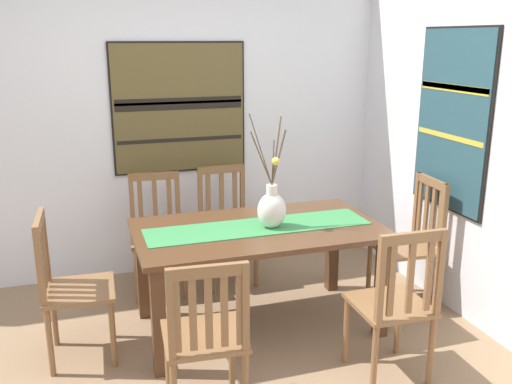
{
  "coord_description": "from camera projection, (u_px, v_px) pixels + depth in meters",
  "views": [
    {
      "loc": [
        -0.74,
        -2.76,
        1.95
      ],
      "look_at": [
        0.36,
        0.65,
        0.96
      ],
      "focal_mm": 39.18,
      "sensor_mm": 36.0,
      "label": 1
    }
  ],
  "objects": [
    {
      "name": "chair_1",
      "position": [
        157.0,
        232.0,
        4.37
      ],
      "size": [
        0.45,
        0.45,
        0.93
      ],
      "color": "brown",
      "rests_on": "ground_plane"
    },
    {
      "name": "ground_plane",
      "position": [
        231.0,
        384.0,
        3.28
      ],
      "size": [
        6.4,
        6.4,
        0.03
      ],
      "primitive_type": "cube",
      "color": "#8E7051"
    },
    {
      "name": "chair_4",
      "position": [
        68.0,
        285.0,
        3.4
      ],
      "size": [
        0.44,
        0.44,
        0.94
      ],
      "color": "brown",
      "rests_on": "ground_plane"
    },
    {
      "name": "painting_on_back_wall",
      "position": [
        179.0,
        108.0,
        4.57
      ],
      "size": [
        1.1,
        0.05,
        1.06
      ],
      "color": "black"
    },
    {
      "name": "chair_2",
      "position": [
        206.0,
        335.0,
        2.83
      ],
      "size": [
        0.45,
        0.45,
        0.93
      ],
      "color": "brown",
      "rests_on": "ground_plane"
    },
    {
      "name": "chair_3",
      "position": [
        395.0,
        303.0,
        3.18
      ],
      "size": [
        0.43,
        0.43,
        0.96
      ],
      "color": "brown",
      "rests_on": "ground_plane"
    },
    {
      "name": "dining_table",
      "position": [
        258.0,
        242.0,
        3.76
      ],
      "size": [
        1.64,
        0.92,
        0.73
      ],
      "color": "#51331E",
      "rests_on": "ground_plane"
    },
    {
      "name": "centerpiece_vase",
      "position": [
        272.0,
        208.0,
        3.68
      ],
      "size": [
        0.25,
        0.17,
        0.76
      ],
      "color": "silver",
      "rests_on": "dining_table"
    },
    {
      "name": "table_runner",
      "position": [
        258.0,
        227.0,
        3.73
      ],
      "size": [
        1.51,
        0.36,
        0.01
      ],
      "primitive_type": "cube",
      "color": "#388447",
      "rests_on": "dining_table"
    },
    {
      "name": "painting_on_side_wall",
      "position": [
        453.0,
        120.0,
        3.94
      ],
      "size": [
        0.05,
        0.79,
        1.28
      ],
      "color": "black"
    },
    {
      "name": "chair_5",
      "position": [
        226.0,
        223.0,
        4.56
      ],
      "size": [
        0.42,
        0.42,
        0.94
      ],
      "color": "brown",
      "rests_on": "ground_plane"
    },
    {
      "name": "chair_0",
      "position": [
        412.0,
        241.0,
        4.13
      ],
      "size": [
        0.44,
        0.44,
        0.97
      ],
      "color": "brown",
      "rests_on": "ground_plane"
    },
    {
      "name": "wall_back",
      "position": [
        169.0,
        112.0,
        4.62
      ],
      "size": [
        6.4,
        0.12,
        2.7
      ],
      "primitive_type": "cube",
      "color": "silver",
      "rests_on": "ground_plane"
    }
  ]
}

